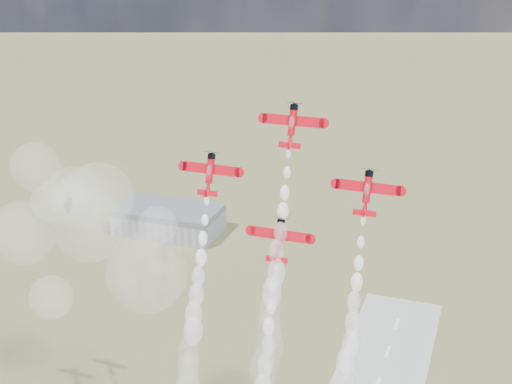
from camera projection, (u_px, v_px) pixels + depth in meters
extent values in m
cube|color=gray|center=(169.00, 222.00, 350.80)|extent=(50.00, 28.00, 10.00)
cube|color=#595B60|center=(168.00, 210.00, 348.51)|extent=(50.00, 28.00, 3.00)
cylinder|color=red|center=(292.00, 122.00, 134.81)|extent=(1.39, 3.02, 5.31)
cylinder|color=black|center=(294.00, 107.00, 134.70)|extent=(1.58, 1.82, 1.46)
cube|color=red|center=(293.00, 121.00, 135.13)|extent=(12.08, 0.86, 1.94)
cube|color=white|center=(277.00, 119.00, 136.26)|extent=(4.75, 0.21, 0.52)
cube|color=white|center=(310.00, 122.00, 134.22)|extent=(4.75, 0.21, 0.52)
cube|color=red|center=(290.00, 145.00, 134.84)|extent=(4.36, 0.47, 1.07)
cube|color=red|center=(288.00, 146.00, 134.14)|extent=(0.14, 2.02, 1.77)
ellipsoid|color=silver|center=(292.00, 122.00, 134.30)|extent=(1.09, 1.73, 2.64)
cone|color=red|center=(290.00, 141.00, 134.90)|extent=(1.39, 2.16, 2.89)
cylinder|color=red|center=(210.00, 171.00, 140.09)|extent=(1.39, 3.02, 5.31)
cylinder|color=black|center=(212.00, 157.00, 139.98)|extent=(1.58, 1.82, 1.46)
cube|color=red|center=(211.00, 169.00, 140.41)|extent=(12.08, 0.86, 1.94)
cube|color=white|center=(196.00, 167.00, 141.54)|extent=(4.75, 0.21, 0.52)
cube|color=white|center=(227.00, 171.00, 139.50)|extent=(4.75, 0.21, 0.52)
cube|color=red|center=(207.00, 193.00, 140.12)|extent=(4.36, 0.47, 1.07)
cube|color=red|center=(206.00, 194.00, 139.42)|extent=(0.14, 2.02, 1.77)
ellipsoid|color=silver|center=(209.00, 171.00, 139.58)|extent=(1.09, 1.73, 2.64)
cone|color=red|center=(208.00, 189.00, 140.18)|extent=(1.39, 2.16, 2.89)
cylinder|color=red|center=(367.00, 189.00, 130.37)|extent=(1.39, 3.02, 5.31)
cylinder|color=black|center=(369.00, 174.00, 130.26)|extent=(1.58, 1.82, 1.46)
cube|color=red|center=(368.00, 187.00, 130.69)|extent=(12.08, 0.86, 1.94)
cube|color=white|center=(351.00, 185.00, 131.82)|extent=(4.75, 0.21, 0.52)
cube|color=white|center=(386.00, 189.00, 129.79)|extent=(4.75, 0.21, 0.52)
cube|color=red|center=(364.00, 213.00, 130.40)|extent=(4.36, 0.47, 1.07)
cube|color=red|center=(364.00, 214.00, 129.70)|extent=(0.14, 2.02, 1.77)
ellipsoid|color=silver|center=(367.00, 189.00, 129.86)|extent=(1.09, 1.73, 2.64)
cone|color=red|center=(365.00, 209.00, 130.46)|extent=(1.39, 2.16, 2.89)
cylinder|color=red|center=(279.00, 236.00, 135.65)|extent=(1.39, 3.02, 5.31)
cylinder|color=black|center=(281.00, 222.00, 135.54)|extent=(1.58, 1.82, 1.46)
cube|color=red|center=(280.00, 235.00, 135.97)|extent=(12.08, 0.86, 1.94)
cube|color=white|center=(264.00, 232.00, 137.10)|extent=(4.75, 0.21, 0.52)
cube|color=white|center=(297.00, 237.00, 135.06)|extent=(4.75, 0.21, 0.52)
cube|color=red|center=(277.00, 260.00, 135.68)|extent=(4.36, 0.47, 1.07)
cube|color=red|center=(275.00, 261.00, 134.98)|extent=(0.14, 2.02, 1.77)
ellipsoid|color=silver|center=(279.00, 237.00, 135.14)|extent=(1.09, 1.73, 2.64)
cone|color=red|center=(277.00, 255.00, 135.74)|extent=(1.39, 2.16, 2.89)
sphere|color=white|center=(288.00, 154.00, 135.04)|extent=(1.02, 1.02, 1.01)
sphere|color=white|center=(287.00, 173.00, 134.98)|extent=(1.40, 1.40, 1.40)
sphere|color=white|center=(285.00, 193.00, 135.55)|extent=(1.78, 1.78, 1.78)
sphere|color=white|center=(283.00, 211.00, 135.39)|extent=(2.16, 2.16, 2.16)
sphere|color=white|center=(281.00, 232.00, 135.61)|extent=(2.55, 2.55, 2.55)
sphere|color=white|center=(277.00, 251.00, 136.09)|extent=(2.93, 2.93, 2.93)
sphere|color=white|center=(276.00, 273.00, 135.52)|extent=(3.32, 3.31, 3.31)
sphere|color=white|center=(272.00, 292.00, 136.26)|extent=(3.70, 3.70, 3.70)
sphere|color=white|center=(270.00, 311.00, 135.86)|extent=(4.08, 4.08, 4.08)
sphere|color=white|center=(269.00, 329.00, 135.91)|extent=(4.46, 4.46, 4.47)
sphere|color=white|center=(270.00, 347.00, 136.52)|extent=(4.85, 4.85, 4.85)
sphere|color=white|center=(264.00, 368.00, 136.04)|extent=(5.23, 5.23, 5.23)
sphere|color=white|center=(207.00, 201.00, 140.26)|extent=(1.02, 1.02, 1.01)
sphere|color=white|center=(205.00, 220.00, 140.34)|extent=(1.40, 1.40, 1.40)
sphere|color=white|center=(203.00, 238.00, 140.41)|extent=(1.78, 1.78, 1.78)
sphere|color=white|center=(201.00, 258.00, 140.45)|extent=(2.16, 2.16, 2.16)
sphere|color=white|center=(198.00, 277.00, 140.82)|extent=(2.55, 2.55, 2.55)
sphere|color=white|center=(197.00, 295.00, 140.98)|extent=(2.93, 2.93, 2.93)
sphere|color=white|center=(194.00, 314.00, 141.81)|extent=(3.31, 3.32, 3.31)
sphere|color=white|center=(193.00, 330.00, 141.23)|extent=(3.70, 3.70, 3.70)
sphere|color=white|center=(189.00, 353.00, 141.66)|extent=(4.08, 4.08, 4.08)
sphere|color=white|center=(188.00, 370.00, 142.03)|extent=(4.47, 4.46, 4.47)
sphere|color=white|center=(363.00, 221.00, 130.61)|extent=(1.02, 1.02, 1.01)
sphere|color=white|center=(361.00, 242.00, 130.93)|extent=(1.40, 1.40, 1.40)
sphere|color=white|center=(359.00, 263.00, 130.85)|extent=(1.78, 1.78, 1.78)
sphere|color=white|center=(357.00, 282.00, 130.84)|extent=(2.16, 2.16, 2.16)
sphere|color=white|center=(354.00, 301.00, 131.44)|extent=(2.55, 2.55, 2.55)
sphere|color=white|center=(353.00, 322.00, 130.89)|extent=(2.93, 2.93, 2.93)
sphere|color=white|center=(351.00, 343.00, 131.04)|extent=(3.31, 3.31, 3.31)
sphere|color=white|center=(346.00, 362.00, 131.62)|extent=(3.70, 3.70, 3.70)
sphere|color=white|center=(276.00, 268.00, 135.91)|extent=(1.02, 1.02, 1.01)
sphere|color=white|center=(273.00, 286.00, 135.98)|extent=(1.40, 1.40, 1.40)
sphere|color=white|center=(271.00, 306.00, 136.15)|extent=(1.78, 1.78, 1.78)
sphere|color=white|center=(269.00, 327.00, 136.26)|extent=(2.16, 2.16, 2.16)
sphere|color=white|center=(269.00, 345.00, 136.50)|extent=(2.55, 2.55, 2.55)
sphere|color=white|center=(265.00, 365.00, 136.48)|extent=(2.93, 2.93, 2.93)
sphere|color=white|center=(51.00, 297.00, 173.51)|extent=(10.92, 10.92, 10.92)
sphere|color=white|center=(99.00, 197.00, 170.41)|extent=(16.80, 16.80, 16.80)
sphere|color=white|center=(90.00, 227.00, 172.87)|extent=(17.29, 17.29, 17.29)
sphere|color=white|center=(23.00, 233.00, 179.29)|extent=(16.45, 16.45, 16.45)
sphere|color=white|center=(147.00, 272.00, 169.28)|extent=(19.65, 19.65, 19.65)
sphere|color=white|center=(74.00, 196.00, 181.81)|extent=(15.17, 15.17, 15.17)
sphere|color=white|center=(158.00, 226.00, 177.89)|extent=(10.07, 10.07, 10.07)
sphere|color=white|center=(36.00, 167.00, 180.00)|extent=(12.60, 12.60, 12.60)
sphere|color=white|center=(51.00, 203.00, 174.69)|extent=(10.08, 10.08, 10.08)
sphere|color=white|center=(73.00, 199.00, 157.72)|extent=(10.22, 10.22, 10.22)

